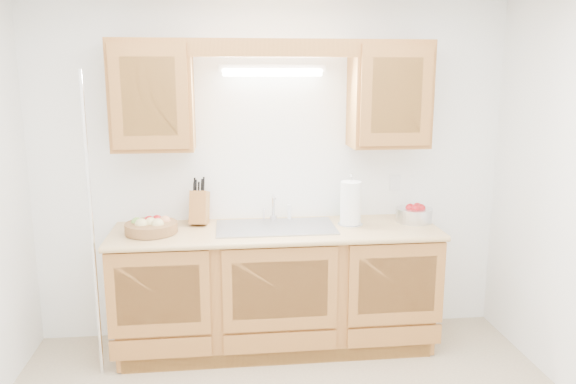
{
  "coord_description": "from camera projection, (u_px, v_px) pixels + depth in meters",
  "views": [
    {
      "loc": [
        -0.34,
        -2.62,
        1.97
      ],
      "look_at": [
        0.05,
        0.85,
        1.23
      ],
      "focal_mm": 35.0,
      "sensor_mm": 36.0,
      "label": 1
    }
  ],
  "objects": [
    {
      "name": "room",
      "position": [
        298.0,
        224.0,
        2.74
      ],
      "size": [
        3.52,
        3.5,
        2.5
      ],
      "color": "#C5B48E",
      "rests_on": "ground"
    },
    {
      "name": "base_cabinets",
      "position": [
        276.0,
        289.0,
        4.07
      ],
      "size": [
        2.2,
        0.6,
        0.86
      ],
      "primitive_type": "cube",
      "color": "#A66E30",
      "rests_on": "ground"
    },
    {
      "name": "countertop",
      "position": [
        276.0,
        231.0,
        3.97
      ],
      "size": [
        2.3,
        0.63,
        0.04
      ],
      "primitive_type": "cube",
      "color": "tan",
      "rests_on": "base_cabinets"
    },
    {
      "name": "upper_cabinet_left",
      "position": [
        152.0,
        96.0,
        3.83
      ],
      "size": [
        0.55,
        0.33,
        0.75
      ],
      "primitive_type": "cube",
      "color": "#A66E30",
      "rests_on": "room"
    },
    {
      "name": "upper_cabinet_right",
      "position": [
        389.0,
        95.0,
        4.01
      ],
      "size": [
        0.55,
        0.33,
        0.75
      ],
      "primitive_type": "cube",
      "color": "#A66E30",
      "rests_on": "room"
    },
    {
      "name": "valance",
      "position": [
        275.0,
        48.0,
        3.71
      ],
      "size": [
        2.2,
        0.05,
        0.12
      ],
      "primitive_type": "cube",
      "color": "#A66E30",
      "rests_on": "room"
    },
    {
      "name": "fluorescent_fixture",
      "position": [
        272.0,
        70.0,
        3.96
      ],
      "size": [
        0.76,
        0.08,
        0.08
      ],
      "color": "white",
      "rests_on": "room"
    },
    {
      "name": "sink",
      "position": [
        276.0,
        237.0,
        4.0
      ],
      "size": [
        0.84,
        0.46,
        0.36
      ],
      "color": "#9E9EA3",
      "rests_on": "countertop"
    },
    {
      "name": "wire_shelf_pole",
      "position": [
        92.0,
        230.0,
        3.57
      ],
      "size": [
        0.03,
        0.03,
        2.0
      ],
      "primitive_type": "cylinder",
      "color": "silver",
      "rests_on": "ground"
    },
    {
      "name": "outlet_plate",
      "position": [
        395.0,
        183.0,
        4.31
      ],
      "size": [
        0.08,
        0.01,
        0.12
      ],
      "primitive_type": "cube",
      "color": "white",
      "rests_on": "room"
    },
    {
      "name": "fruit_basket",
      "position": [
        151.0,
        226.0,
        3.84
      ],
      "size": [
        0.45,
        0.45,
        0.11
      ],
      "rotation": [
        0.0,
        0.0,
        0.34
      ],
      "color": "olive",
      "rests_on": "countertop"
    },
    {
      "name": "knife_block",
      "position": [
        199.0,
        207.0,
        4.06
      ],
      "size": [
        0.15,
        0.22,
        0.35
      ],
      "rotation": [
        0.0,
        0.0,
        -0.18
      ],
      "color": "#A66E30",
      "rests_on": "countertop"
    },
    {
      "name": "orange_canister",
      "position": [
        200.0,
        207.0,
        4.13
      ],
      "size": [
        0.07,
        0.07,
        0.21
      ],
      "rotation": [
        0.0,
        0.0,
        -0.01
      ],
      "color": "#F44C0D",
      "rests_on": "countertop"
    },
    {
      "name": "soap_bottle",
      "position": [
        346.0,
        209.0,
        4.16
      ],
      "size": [
        0.09,
        0.1,
        0.18
      ],
      "primitive_type": "imported",
      "rotation": [
        0.0,
        0.0,
        -0.18
      ],
      "color": "blue",
      "rests_on": "countertop"
    },
    {
      "name": "sponge",
      "position": [
        349.0,
        216.0,
        4.27
      ],
      "size": [
        0.14,
        0.11,
        0.03
      ],
      "rotation": [
        0.0,
        0.0,
        -0.26
      ],
      "color": "#CC333F",
      "rests_on": "countertop"
    },
    {
      "name": "paper_towel",
      "position": [
        351.0,
        204.0,
        4.01
      ],
      "size": [
        0.19,
        0.19,
        0.38
      ],
      "rotation": [
        0.0,
        0.0,
        -0.34
      ],
      "color": "silver",
      "rests_on": "countertop"
    },
    {
      "name": "apple_bowl",
      "position": [
        414.0,
        214.0,
        4.13
      ],
      "size": [
        0.35,
        0.35,
        0.14
      ],
      "rotation": [
        0.0,
        0.0,
        -0.38
      ],
      "color": "silver",
      "rests_on": "countertop"
    }
  ]
}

